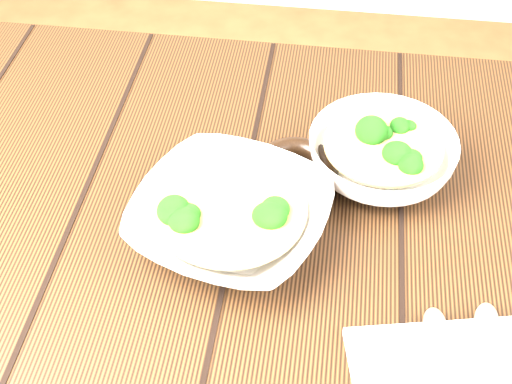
# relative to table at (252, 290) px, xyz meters

# --- Properties ---
(table) EXTENTS (1.20, 0.80, 0.75)m
(table) POSITION_rel_table_xyz_m (0.00, 0.00, 0.00)
(table) COLOR #331F0E
(table) RESTS_ON ground
(soup_bowl_front) EXTENTS (0.28, 0.28, 0.07)m
(soup_bowl_front) POSITION_rel_table_xyz_m (-0.02, -0.01, 0.15)
(soup_bowl_front) COLOR silver
(soup_bowl_front) RESTS_ON table
(soup_bowl_back) EXTENTS (0.23, 0.23, 0.07)m
(soup_bowl_back) POSITION_rel_table_xyz_m (0.15, 0.12, 0.15)
(soup_bowl_back) COLOR silver
(soup_bowl_back) RESTS_ON table
(trivet) EXTENTS (0.12, 0.12, 0.03)m
(trivet) POSITION_rel_table_xyz_m (0.04, 0.10, 0.13)
(trivet) COLOR black
(trivet) RESTS_ON table
(spoon_left) EXTENTS (0.03, 0.16, 0.01)m
(spoon_left) POSITION_rel_table_xyz_m (0.21, -0.15, 0.13)
(spoon_left) COLOR #B5B29F
(spoon_left) RESTS_ON napkin
(spoon_right) EXTENTS (0.04, 0.16, 0.01)m
(spoon_right) POSITION_rel_table_xyz_m (0.26, -0.14, 0.13)
(spoon_right) COLOR #B5B29F
(spoon_right) RESTS_ON napkin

